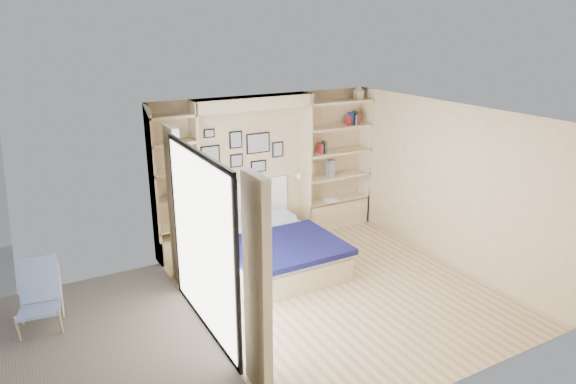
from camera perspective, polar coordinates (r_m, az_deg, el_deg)
ground at (r=7.45m, az=5.59°, el=-10.69°), size 4.50×4.50×0.00m
room_shell at (r=8.05m, az=-2.59°, el=-0.02°), size 4.50×4.50×4.50m
bed at (r=7.96m, az=-1.56°, el=-6.44°), size 1.67×2.17×1.07m
photo_gallery at (r=8.49m, az=-5.17°, el=4.59°), size 1.48×0.02×0.82m
reading_lamps at (r=8.48m, az=-3.52°, el=1.10°), size 1.92×0.12×0.15m
shelf_decor at (r=9.06m, az=4.27°, el=6.09°), size 3.60×0.23×2.03m
deck at (r=6.42m, az=-23.39°, el=-17.46°), size 3.20×4.00×0.05m
deck_chair at (r=7.15m, az=-25.91°, el=-10.33°), size 0.60×0.88×0.82m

